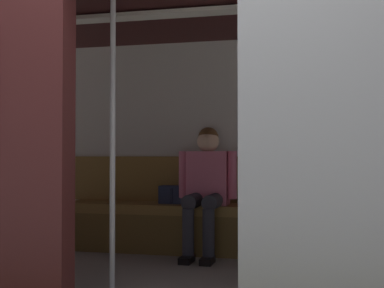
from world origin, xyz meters
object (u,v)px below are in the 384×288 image
object	(u,v)px
person_seated	(206,182)
book	(253,204)
grab_pole_door	(113,141)
handbag	(173,195)
grab_pole_far	(242,140)
train_car	(187,88)
bench_seat	(217,217)

from	to	relation	value
person_seated	book	world-z (taller)	person_seated
book	grab_pole_door	size ratio (longest dim) A/B	0.11
person_seated	grab_pole_door	distance (m)	1.54
handbag	book	size ratio (longest dim) A/B	1.18
book	grab_pole_far	distance (m)	1.63
train_car	book	distance (m)	1.43
book	train_car	bearing A→B (deg)	79.36
grab_pole_door	grab_pole_far	world-z (taller)	same
bench_seat	person_seated	size ratio (longest dim) A/B	2.52
book	grab_pole_far	size ratio (longest dim) A/B	0.11
grab_pole_door	handbag	bearing A→B (deg)	-89.42
train_car	handbag	world-z (taller)	train_car
train_car	grab_pole_door	world-z (taller)	train_car
book	grab_pole_door	xyz separation A→B (m)	(0.75, 1.59, 0.55)
train_car	bench_seat	bearing A→B (deg)	-93.94
handbag	train_car	bearing A→B (deg)	110.99
bench_seat	grab_pole_far	bearing A→B (deg)	105.98
grab_pole_door	grab_pole_far	bearing A→B (deg)	-176.38
train_car	handbag	xyz separation A→B (m)	(0.37, -0.97, -0.89)
train_car	handbag	bearing A→B (deg)	-69.01
person_seated	book	bearing A→B (deg)	-163.89
book	grab_pole_door	bearing A→B (deg)	75.75
bench_seat	person_seated	bearing A→B (deg)	29.51
bench_seat	grab_pole_far	distance (m)	1.67
person_seated	grab_pole_door	bearing A→B (deg)	77.41
person_seated	handbag	world-z (taller)	person_seated
grab_pole_far	book	bearing A→B (deg)	-86.45
person_seated	grab_pole_door	size ratio (longest dim) A/B	0.58
bench_seat	grab_pole_door	distance (m)	1.71
person_seated	book	xyz separation A→B (m)	(-0.42, -0.12, -0.21)
grab_pole_door	grab_pole_far	xyz separation A→B (m)	(-0.84, -0.05, 0.00)
handbag	grab_pole_far	size ratio (longest dim) A/B	0.13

